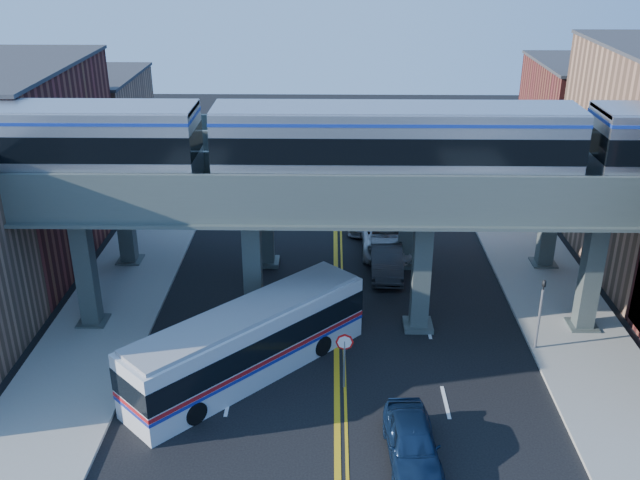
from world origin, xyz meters
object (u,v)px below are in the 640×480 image
Objects in this scene: car_lane_a at (412,442)px; car_lane_d at (368,209)px; transit_bus at (249,343)px; car_lane_c at (385,236)px; transit_train at (395,143)px; stop_sign at (344,352)px; car_lane_b at (386,259)px; traffic_signal at (541,307)px.

car_lane_d is (-0.59, 22.86, 0.14)m from car_lane_a.
car_lane_c is at bearing 17.20° from transit_bus.
transit_train is 12.75m from car_lane_a.
car_lane_d is at bearing 91.49° from transit_train.
car_lane_d is at bearing 84.30° from stop_sign.
car_lane_d reaches higher than car_lane_b.
car_lane_d reaches higher than car_lane_a.
car_lane_a is 22.87m from car_lane_d.
car_lane_c is (0.26, 18.54, 0.09)m from car_lane_a.
transit_bus is (-13.02, -2.01, -0.75)m from traffic_signal.
traffic_signal is 0.89× the size of car_lane_a.
car_lane_b is at bearing 76.94° from stop_sign.
stop_sign is 0.42× the size of car_lane_c.
transit_train is at bearing 163.41° from traffic_signal.
traffic_signal is 13.20m from transit_bus.
transit_bus is (-4.12, 0.99, -0.21)m from stop_sign.
transit_bus is at bearing -118.62° from car_lane_c.
car_lane_d is (-0.71, 7.44, 0.09)m from car_lane_b.
stop_sign reaches higher than car_lane_c.
car_lane_a is (6.55, -5.43, -0.77)m from transit_bus.
car_lane_b is 7.48m from car_lane_d.
traffic_signal is 17.02m from car_lane_d.
car_lane_d is (5.96, 17.43, -0.63)m from transit_bus.
car_lane_a is 0.92× the size of car_lane_b.
car_lane_b is at bearing -93.81° from car_lane_c.
car_lane_b is (-6.35, 7.98, -1.48)m from traffic_signal.
transit_train reaches higher than traffic_signal.
car_lane_a is 0.72× the size of car_lane_d.
car_lane_c is at bearing -76.00° from car_lane_d.
transit_train reaches higher than car_lane_c.
stop_sign is 0.26× the size of transit_bus.
traffic_signal is 9.98m from car_lane_a.
traffic_signal reaches higher than car_lane_b.
transit_train is at bearing -85.69° from car_lane_d.
car_lane_d is (-7.06, 15.42, -1.38)m from traffic_signal.
traffic_signal is (8.90, 3.00, 0.54)m from stop_sign.
traffic_signal is at bearing 46.12° from car_lane_a.
car_lane_d is at bearing 100.02° from car_lane_c.
car_lane_a is (-6.47, -7.44, -1.52)m from traffic_signal.
car_lane_d is at bearing 97.28° from car_lane_b.
car_lane_a is at bearing -85.70° from car_lane_d.
transit_bus is 1.62× the size of car_lane_c.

